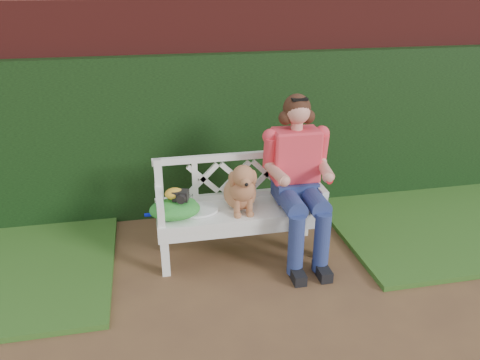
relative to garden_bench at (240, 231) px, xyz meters
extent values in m
plane|color=brown|center=(-0.06, -0.73, -0.24)|extent=(60.00, 60.00, 0.00)
cube|color=maroon|center=(-0.06, 1.17, 0.86)|extent=(10.00, 0.30, 2.20)
cube|color=#193B15|center=(-0.06, 0.95, 0.61)|extent=(10.00, 0.18, 1.70)
cube|color=#1C4016|center=(2.34, 0.17, -0.21)|extent=(2.60, 2.00, 0.05)
cube|color=black|center=(-0.53, -0.05, 0.43)|extent=(0.15, 0.13, 0.09)
ellipsoid|color=gold|center=(-0.58, -0.02, 0.44)|extent=(0.19, 0.17, 0.10)
camera|label=1|loc=(-0.76, -3.69, 2.15)|focal=35.00mm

